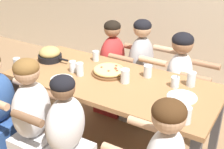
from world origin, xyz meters
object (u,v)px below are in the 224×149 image
skillet_bowl (50,54)px  diner_far_midleft (113,72)px  empty_plate_b (182,97)px  drinking_glass_a (191,79)px  diner_near_midleft (34,127)px  drinking_glass_c (175,110)px  drinking_glass_h (73,67)px  drinking_glass_i (148,72)px  cocktail_glass_blue (175,82)px  diner_far_midright (178,87)px  drinking_glass_d (186,116)px  drinking_glass_f (17,65)px  pizza_board_main (109,71)px  drinking_glass_e (96,56)px  empty_plate_a (62,79)px  drinking_glass_b (80,70)px  diner_near_center (67,144)px  drinking_glass_g (125,77)px  diner_far_center (141,76)px

skillet_bowl → diner_far_midleft: (0.38, 0.58, -0.34)m
empty_plate_b → drinking_glass_a: bearing=91.4°
empty_plate_b → diner_near_midleft: size_ratio=0.21×
drinking_glass_c → drinking_glass_h: (-1.07, 0.21, -0.00)m
drinking_glass_i → diner_far_midleft: bearing=145.7°
drinking_glass_a → diner_near_midleft: bearing=-139.0°
cocktail_glass_blue → diner_far_midright: bearing=103.5°
drinking_glass_d → drinking_glass_i: bearing=135.8°
drinking_glass_f → diner_far_midright: bearing=36.0°
drinking_glass_d → diner_far_midright: 1.04m
pizza_board_main → drinking_glass_e: (-0.26, 0.18, 0.02)m
drinking_glass_c → drinking_glass_h: bearing=168.8°
skillet_bowl → cocktail_glass_blue: bearing=4.7°
drinking_glass_f → diner_far_midleft: diner_far_midleft is taller
pizza_board_main → empty_plate_a: 0.43m
empty_plate_a → diner_far_midleft: (0.01, 0.86, -0.28)m
pizza_board_main → drinking_glass_c: bearing=-24.5°
drinking_glass_b → empty_plate_b: bearing=5.2°
drinking_glass_f → diner_far_midleft: size_ratio=0.11×
diner_far_midleft → diner_far_midright: diner_far_midright is taller
pizza_board_main → empty_plate_b: pizza_board_main is taller
skillet_bowl → drinking_glass_d: size_ratio=2.80×
drinking_glass_e → empty_plate_a: bearing=-92.8°
drinking_glass_h → diner_near_center: size_ratio=0.10×
empty_plate_b → drinking_glass_f: bearing=-168.6°
drinking_glass_i → empty_plate_a: bearing=-144.4°
empty_plate_a → drinking_glass_b: 0.18m
drinking_glass_g → drinking_glass_c: bearing=-26.1°
drinking_glass_d → drinking_glass_e: bearing=152.9°
drinking_glass_d → drinking_glass_i: drinking_glass_d is taller
empty_plate_b → diner_far_midleft: diner_far_midleft is taller
diner_far_center → diner_near_center: bearing=-0.7°
diner_near_center → diner_far_midright: 1.33m
drinking_glass_c → drinking_glass_i: size_ratio=1.08×
drinking_glass_f → diner_far_center: 1.27m
drinking_glass_a → drinking_glass_g: bearing=-155.6°
drinking_glass_c → drinking_glass_d: (0.09, -0.04, 0.00)m
skillet_bowl → drinking_glass_b: (0.46, -0.12, -0.01)m
drinking_glass_c → diner_far_midleft: diner_far_midleft is taller
pizza_board_main → drinking_glass_f: (-0.76, -0.38, 0.03)m
drinking_glass_c → diner_far_midleft: 1.40m
skillet_bowl → diner_far_midleft: bearing=56.3°
cocktail_glass_blue → drinking_glass_b: (-0.81, -0.23, 0.01)m
drinking_glass_d → diner_far_midleft: diner_far_midleft is taller
drinking_glass_i → pizza_board_main: bearing=-159.6°
empty_plate_a → drinking_glass_g: bearing=26.1°
skillet_bowl → diner_far_midleft: size_ratio=0.31×
empty_plate_b → cocktail_glass_blue: size_ratio=2.07×
pizza_board_main → cocktail_glass_blue: cocktail_glass_blue is taller
diner_near_center → drinking_glass_b: bearing=25.0°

